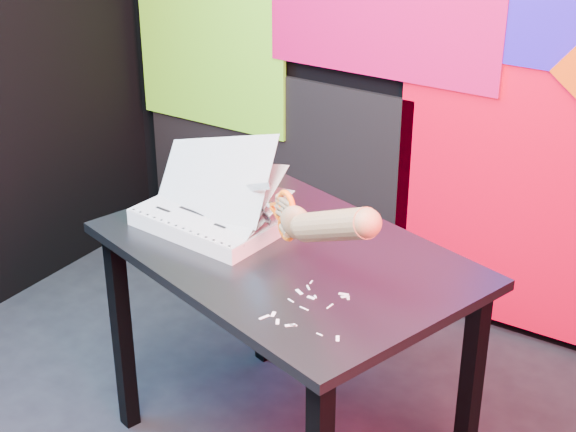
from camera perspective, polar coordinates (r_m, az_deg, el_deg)
The scene contains 7 objects.
room at distance 1.96m, azimuth -6.85°, elevation 8.58°, with size 3.01×3.01×2.71m.
backdrop at distance 3.27m, azimuth 10.86°, elevation 8.15°, with size 2.88×0.05×2.08m.
work_table at distance 2.55m, azimuth -0.14°, elevation -4.30°, with size 1.21×0.98×0.75m.
printout_stack at distance 2.64m, azimuth -4.86°, elevation -0.01°, with size 0.47×0.34×0.31m.
scissors at distance 2.40m, azimuth -0.34°, elevation 0.17°, with size 0.24×0.12×0.15m.
hand_forearm at distance 2.21m, azimuth 2.57°, elevation -0.55°, with size 0.39×0.21×0.21m.
paper_clippings at distance 2.23m, azimuth 1.27°, elevation -5.95°, with size 0.22×0.23×0.00m.
Camera 1 is at (1.20, -1.44, 1.93)m, focal length 55.00 mm.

